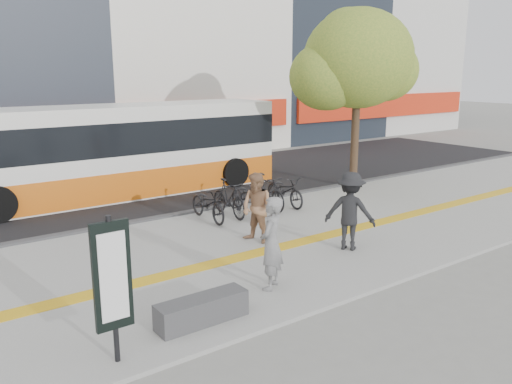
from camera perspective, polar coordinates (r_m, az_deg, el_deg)
ground at (r=11.33m, az=2.51°, el=-8.62°), size 120.00×120.00×0.00m
sidewalk at (r=12.45m, az=-1.82°, el=-6.37°), size 40.00×7.00×0.08m
tactile_strip at (r=12.05m, az=-0.47°, el=-6.82°), size 40.00×0.45×0.01m
street at (r=18.89m, az=-14.76°, el=-0.02°), size 40.00×8.00×0.06m
curb at (r=15.32m, az=-9.23°, el=-2.64°), size 40.00×0.25×0.14m
bench at (r=8.96m, az=-5.93°, el=-12.72°), size 1.60×0.45×0.45m
signboard at (r=7.66m, az=-15.46°, el=-9.09°), size 0.55×0.10×2.20m
street_tree at (r=18.95m, az=10.81°, el=13.90°), size 4.40×3.80×6.31m
bus at (r=18.09m, az=-15.04°, el=4.08°), size 11.36×2.69×3.02m
bicycle_row at (r=15.38m, az=-0.82°, el=-0.45°), size 3.51×1.86×1.07m
seated_woman at (r=9.97m, az=1.67°, el=-5.64°), size 0.79×0.74×1.82m
pedestrian_tan at (r=12.63m, az=0.12°, el=-1.78°), size 0.85×0.98×1.73m
pedestrian_dark at (r=12.35m, az=10.26°, el=-2.06°), size 1.23×1.38×1.85m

